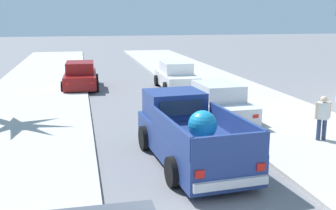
% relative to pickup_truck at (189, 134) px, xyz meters
% --- Properties ---
extents(sidewalk_left, '(5.35, 60.00, 0.12)m').
position_rel_pickup_truck_xyz_m(sidewalk_left, '(-5.29, 6.57, -0.73)').
color(sidewalk_left, '#B2AFA8').
rests_on(sidewalk_left, ground).
extents(sidewalk_right, '(5.35, 60.00, 0.12)m').
position_rel_pickup_truck_xyz_m(sidewalk_right, '(4.76, 6.57, -0.73)').
color(sidewalk_right, '#B2AFA8').
rests_on(sidewalk_right, ground).
extents(curb_left, '(0.16, 60.00, 0.10)m').
position_rel_pickup_truck_xyz_m(curb_left, '(-4.02, 6.57, -0.74)').
color(curb_left, silver).
rests_on(curb_left, ground).
extents(curb_right, '(0.16, 60.00, 0.10)m').
position_rel_pickup_truck_xyz_m(curb_right, '(3.49, 6.57, -0.74)').
color(curb_right, silver).
rests_on(curb_right, ground).
extents(pickup_truck, '(2.51, 5.34, 1.80)m').
position_rel_pickup_truck_xyz_m(pickup_truck, '(0.00, 0.00, 0.00)').
color(pickup_truck, navy).
rests_on(pickup_truck, ground).
extents(car_left_near, '(2.03, 4.26, 1.54)m').
position_rel_pickup_truck_xyz_m(car_left_near, '(2.39, 11.51, -0.08)').
color(car_left_near, silver).
rests_on(car_left_near, ground).
extents(car_right_near, '(2.18, 4.32, 1.54)m').
position_rel_pickup_truck_xyz_m(car_right_near, '(2.28, 4.15, -0.08)').
color(car_right_near, silver).
rests_on(car_right_near, ground).
extents(car_right_mid, '(2.13, 4.31, 1.54)m').
position_rel_pickup_truck_xyz_m(car_right_mid, '(-2.96, 12.84, -0.08)').
color(car_right_mid, maroon).
rests_on(car_right_mid, ground).
extents(pedestrian, '(0.57, 0.40, 1.59)m').
position_rel_pickup_truck_xyz_m(pedestrian, '(4.66, 0.63, 0.12)').
color(pedestrian, navy).
rests_on(pedestrian, ground).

